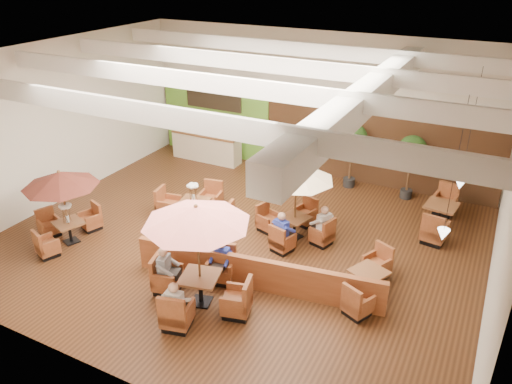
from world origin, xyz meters
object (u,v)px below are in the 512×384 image
Objects in this scene: diner_4 at (323,222)px; diner_3 at (283,228)px; topiary_0 at (283,137)px; booth_divider at (256,274)px; diner_2 at (166,266)px; table_2 at (296,188)px; table_0 at (61,191)px; topiary_1 at (353,141)px; table_3 at (194,211)px; diner_1 at (221,257)px; service_counter at (207,147)px; table_1 at (198,238)px; table_5 at (440,216)px; table_4 at (368,283)px; topiary_2 at (412,152)px; diner_0 at (176,301)px.

diner_3 is at bearing 160.65° from diner_4.
booth_divider is at bearing -70.76° from topiary_0.
diner_2 is 4.89m from diner_4.
table_2 reaches higher than topiary_0.
table_2 reaches higher than table_0.
booth_divider is 7.38m from topiary_1.
topiary_0 is at bearing 169.13° from diner_2.
table_3 is 3.31× the size of diner_4.
topiary_0 is at bearing 134.68° from diner_3.
topiary_1 is at bearing 106.16° from diner_3.
diner_3 is at bearing 42.72° from table_0.
topiary_1 is 7.54m from diner_1.
table_1 is at bearing -58.71° from service_counter.
table_5 is (9.71, -1.49, -0.19)m from service_counter.
table_3 is (-3.24, -0.68, -1.25)m from table_2.
diner_4 is at bearing -0.09° from table_3.
table_2 is 1.28m from diner_3.
topiary_0 is at bearing 71.12° from table_3.
table_0 is 4.31m from diner_2.
booth_divider is 7.75m from topiary_0.
table_0 reaches higher than table_5.
diner_3 is at bearing -41.08° from service_counter.
table_5 is (3.76, 5.56, -0.07)m from booth_divider.
booth_divider is 2.66× the size of table_2.
diner_1 is (2.41, -2.32, 0.32)m from table_3.
topiary_0 is (-1.57, 8.40, -0.37)m from table_1.
topiary_1 is at bearing 136.45° from table_4.
booth_divider is 3.14m from table_2.
table_0 is 5.29m from diner_1.
table_2 is at bearing 49.65° from table_0.
service_counter is 1.28× the size of topiary_2.
diner_1 is at bearing 120.45° from diner_2.
table_0 reaches higher than diner_1.
table_1 is 3.43m from diner_3.
table_2 is 1.08× the size of topiary_2.
service_counter is 1.21× the size of table_0.
table_2 is at bearing 84.02° from booth_divider.
table_3 is at bearing -48.97° from diner_1.
service_counter is 5.49m from table_3.
table_1 is 3.37× the size of diner_3.
table_2 is (-0.13, 2.88, 1.23)m from booth_divider.
table_2 is at bearing 64.13° from table_1.
table_1 is 1.01× the size of table_5.
table_2 reaches higher than diner_0.
table_4 is (3.65, 2.25, -1.55)m from table_1.
table_3 is 5.01m from diner_0.
topiary_2 is 2.74× the size of diner_2.
diner_2 is 1.01× the size of diner_3.
table_0 is 11.52m from topiary_2.
table_2 reaches higher than booth_divider.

